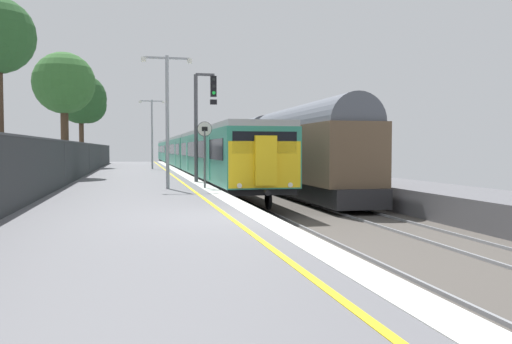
# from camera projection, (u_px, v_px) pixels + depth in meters

# --- Properties ---
(ground) EXTENTS (17.40, 110.00, 1.21)m
(ground) POSITION_uv_depth(u_px,v_px,m) (349.00, 238.00, 12.90)
(ground) COLOR slate
(commuter_train_at_platform) EXTENTS (2.83, 61.99, 3.81)m
(commuter_train_at_platform) POSITION_uv_depth(u_px,v_px,m) (187.00, 152.00, 48.97)
(commuter_train_at_platform) COLOR #2D846B
(commuter_train_at_platform) RESTS_ON ground
(freight_train_adjacent_track) EXTENTS (2.60, 30.32, 4.80)m
(freight_train_adjacent_track) POSITION_uv_depth(u_px,v_px,m) (269.00, 148.00, 34.85)
(freight_train_adjacent_track) COLOR #232326
(freight_train_adjacent_track) RESTS_ON ground
(signal_gantry) EXTENTS (1.10, 0.24, 5.21)m
(signal_gantry) POSITION_uv_depth(u_px,v_px,m) (201.00, 114.00, 25.22)
(signal_gantry) COLOR #47474C
(signal_gantry) RESTS_ON ground
(speed_limit_sign) EXTENTS (0.59, 0.08, 2.69)m
(speed_limit_sign) POSITION_uv_depth(u_px,v_px,m) (205.00, 146.00, 21.24)
(speed_limit_sign) COLOR #59595B
(speed_limit_sign) RESTS_ON ground
(platform_lamp_mid) EXTENTS (2.00, 0.20, 5.28)m
(platform_lamp_mid) POSITION_uv_depth(u_px,v_px,m) (167.00, 110.00, 20.86)
(platform_lamp_mid) COLOR #93999E
(platform_lamp_mid) RESTS_ON ground
(platform_lamp_far) EXTENTS (2.00, 0.20, 5.47)m
(platform_lamp_far) POSITION_uv_depth(u_px,v_px,m) (152.00, 128.00, 41.64)
(platform_lamp_far) COLOR #93999E
(platform_lamp_far) RESTS_ON ground
(background_tree_left) EXTENTS (4.27, 4.27, 8.00)m
(background_tree_left) POSITION_uv_depth(u_px,v_px,m) (83.00, 101.00, 44.71)
(background_tree_left) COLOR #473323
(background_tree_left) RESTS_ON ground
(background_tree_right) EXTENTS (3.41, 3.41, 6.95)m
(background_tree_right) POSITION_uv_depth(u_px,v_px,m) (64.00, 86.00, 29.09)
(background_tree_right) COLOR #473323
(background_tree_right) RESTS_ON ground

